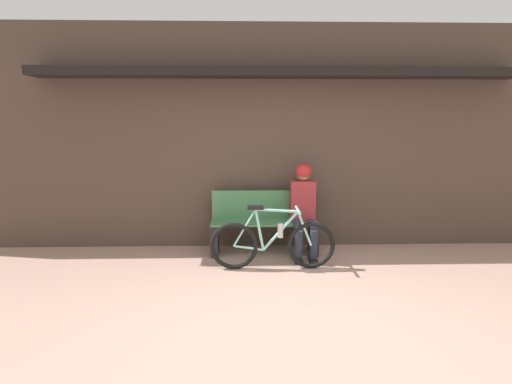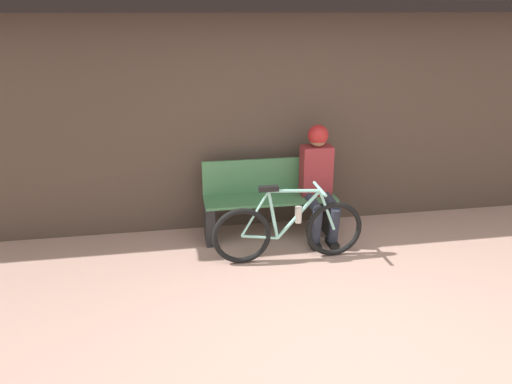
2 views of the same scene
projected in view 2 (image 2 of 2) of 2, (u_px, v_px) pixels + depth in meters
ground_plane at (347, 344)px, 3.91m from camera, size 24.00×24.00×0.00m
storefront_wall at (281, 85)px, 5.62m from camera, size 12.00×0.56×3.20m
park_bench_near at (269, 202)px, 5.67m from camera, size 1.49×0.42×0.88m
bicycle at (289, 230)px, 5.13m from camera, size 1.58×0.40×0.82m
person_seated at (318, 174)px, 5.55m from camera, size 0.34×0.62×1.28m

